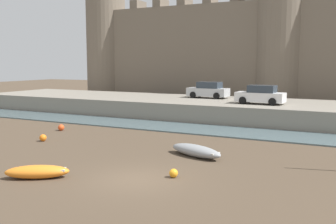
{
  "coord_description": "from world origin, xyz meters",
  "views": [
    {
      "loc": [
        8.91,
        -14.48,
        5.18
      ],
      "look_at": [
        -0.67,
        4.49,
        2.5
      ],
      "focal_mm": 42.0,
      "sensor_mm": 36.0,
      "label": 1
    }
  ],
  "objects_px": {
    "rowboat_near_channel_left": "(196,150)",
    "mooring_buoy_near_channel": "(61,128)",
    "rowboat_foreground_left": "(37,171)",
    "mooring_buoy_mid_mud": "(174,173)",
    "car_quay_centre_west": "(208,90)",
    "mooring_buoy_near_shore": "(43,138)",
    "car_quay_east": "(261,95)"
  },
  "relations": [
    {
      "from": "rowboat_near_channel_left",
      "to": "mooring_buoy_mid_mud",
      "type": "bearing_deg",
      "value": -80.97
    },
    {
      "from": "rowboat_foreground_left",
      "to": "car_quay_centre_west",
      "type": "xyz_separation_m",
      "value": [
        -1.15,
        24.37,
        2.1
      ]
    },
    {
      "from": "mooring_buoy_near_channel",
      "to": "car_quay_centre_west",
      "type": "distance_m",
      "value": 15.83
    },
    {
      "from": "rowboat_near_channel_left",
      "to": "rowboat_foreground_left",
      "type": "distance_m",
      "value": 8.52
    },
    {
      "from": "mooring_buoy_near_shore",
      "to": "car_quay_east",
      "type": "height_order",
      "value": "car_quay_east"
    },
    {
      "from": "rowboat_foreground_left",
      "to": "mooring_buoy_near_channel",
      "type": "height_order",
      "value": "rowboat_foreground_left"
    },
    {
      "from": "mooring_buoy_mid_mud",
      "to": "mooring_buoy_near_shore",
      "type": "distance_m",
      "value": 11.9
    },
    {
      "from": "mooring_buoy_mid_mud",
      "to": "car_quay_east",
      "type": "height_order",
      "value": "car_quay_east"
    },
    {
      "from": "mooring_buoy_mid_mud",
      "to": "mooring_buoy_near_channel",
      "type": "xyz_separation_m",
      "value": [
        -13.12,
        7.25,
        0.04
      ]
    },
    {
      "from": "rowboat_near_channel_left",
      "to": "car_quay_centre_west",
      "type": "xyz_separation_m",
      "value": [
        -5.91,
        17.3,
        2.08
      ]
    },
    {
      "from": "car_quay_centre_west",
      "to": "mooring_buoy_near_shore",
      "type": "bearing_deg",
      "value": -104.92
    },
    {
      "from": "car_quay_east",
      "to": "car_quay_centre_west",
      "type": "bearing_deg",
      "value": 150.67
    },
    {
      "from": "rowboat_foreground_left",
      "to": "mooring_buoy_mid_mud",
      "type": "bearing_deg",
      "value": 27.87
    },
    {
      "from": "rowboat_near_channel_left",
      "to": "rowboat_foreground_left",
      "type": "height_order",
      "value": "rowboat_near_channel_left"
    },
    {
      "from": "rowboat_foreground_left",
      "to": "mooring_buoy_near_shore",
      "type": "distance_m",
      "value": 8.74
    },
    {
      "from": "mooring_buoy_near_channel",
      "to": "car_quay_east",
      "type": "xyz_separation_m",
      "value": [
        12.65,
        10.82,
        2.18
      ]
    },
    {
      "from": "rowboat_foreground_left",
      "to": "car_quay_centre_west",
      "type": "height_order",
      "value": "car_quay_centre_west"
    },
    {
      "from": "car_quay_centre_west",
      "to": "mooring_buoy_mid_mud",
      "type": "bearing_deg",
      "value": -72.98
    },
    {
      "from": "mooring_buoy_near_shore",
      "to": "mooring_buoy_near_channel",
      "type": "distance_m",
      "value": 4.1
    },
    {
      "from": "mooring_buoy_mid_mud",
      "to": "mooring_buoy_near_channel",
      "type": "relative_size",
      "value": 0.85
    },
    {
      "from": "mooring_buoy_mid_mud",
      "to": "car_quay_east",
      "type": "distance_m",
      "value": 18.21
    },
    {
      "from": "mooring_buoy_near_shore",
      "to": "car_quay_centre_west",
      "type": "relative_size",
      "value": 0.11
    },
    {
      "from": "mooring_buoy_near_shore",
      "to": "car_quay_centre_west",
      "type": "height_order",
      "value": "car_quay_centre_west"
    },
    {
      "from": "mooring_buoy_near_channel",
      "to": "car_quay_centre_west",
      "type": "xyz_separation_m",
      "value": [
        6.54,
        14.25,
        2.18
      ]
    },
    {
      "from": "mooring_buoy_near_channel",
      "to": "car_quay_centre_west",
      "type": "height_order",
      "value": "car_quay_centre_west"
    },
    {
      "from": "rowboat_near_channel_left",
      "to": "mooring_buoy_near_channel",
      "type": "bearing_deg",
      "value": 166.23
    },
    {
      "from": "mooring_buoy_mid_mud",
      "to": "rowboat_near_channel_left",
      "type": "bearing_deg",
      "value": 99.03
    },
    {
      "from": "mooring_buoy_near_shore",
      "to": "mooring_buoy_near_channel",
      "type": "height_order",
      "value": "mooring_buoy_near_channel"
    },
    {
      "from": "mooring_buoy_mid_mud",
      "to": "car_quay_east",
      "type": "xyz_separation_m",
      "value": [
        -0.47,
        18.07,
        2.21
      ]
    },
    {
      "from": "rowboat_foreground_left",
      "to": "car_quay_east",
      "type": "distance_m",
      "value": 21.62
    },
    {
      "from": "car_quay_centre_west",
      "to": "car_quay_east",
      "type": "xyz_separation_m",
      "value": [
        6.11,
        -3.43,
        0.0
      ]
    },
    {
      "from": "car_quay_centre_west",
      "to": "car_quay_east",
      "type": "bearing_deg",
      "value": -29.33
    }
  ]
}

